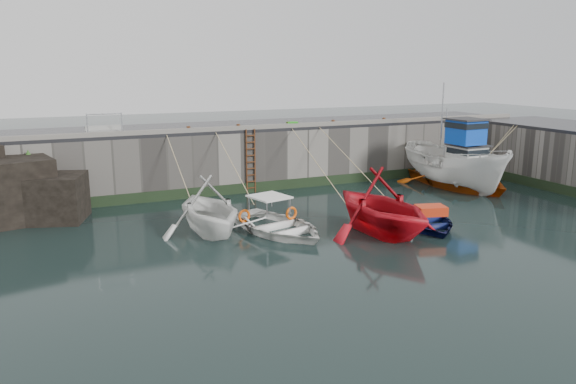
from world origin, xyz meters
name	(u,v)px	position (x,y,z in m)	size (l,w,h in m)	color
ground	(400,243)	(0.00, 0.00, 0.00)	(120.00, 120.00, 0.00)	black
quay_back	(268,154)	(0.00, 12.50, 1.50)	(30.00, 5.00, 3.00)	slate
road_back	(268,125)	(0.00, 12.50, 3.08)	(30.00, 5.00, 0.16)	black
kerb_back	(286,126)	(0.00, 10.15, 3.26)	(30.00, 0.30, 0.20)	slate
algae_back	(287,184)	(0.00, 9.96, 0.25)	(30.00, 0.08, 0.50)	black
algae_right	(575,192)	(11.96, 2.50, 0.25)	(0.08, 15.00, 0.50)	black
rock_outcrop	(7,191)	(-12.92, 9.11, 1.26)	(5.85, 4.24, 3.41)	black
ladder	(251,161)	(-2.00, 9.91, 1.59)	(0.51, 0.08, 3.20)	#3F1E0F
boat_near_white	(209,231)	(-5.85, 4.22, 0.00)	(4.05, 4.69, 2.47)	silver
boat_near_white_rope	(183,207)	(-5.85, 8.36, 0.00)	(0.04, 4.18, 3.10)	tan
boat_near_blue	(277,232)	(-3.47, 3.13, 0.00)	(3.48, 4.87, 1.01)	white
boat_near_blue_rope	(237,205)	(-3.47, 7.81, 0.00)	(0.04, 5.09, 3.10)	tan
boat_near_blacktrim	(380,233)	(0.06, 1.38, 0.00)	(4.59, 5.32, 2.81)	red
boat_near_blacktrim_rope	(314,201)	(0.06, 6.94, 0.00)	(0.04, 6.65, 3.10)	tan
boat_near_navy	(422,224)	(2.26, 1.68, 0.00)	(3.15, 4.42, 0.91)	#0A1244
boat_near_navy_rope	(353,196)	(2.26, 7.09, 0.00)	(0.04, 6.37, 3.10)	tan
boat_far_white	(456,167)	(8.04, 6.57, 1.15)	(2.98, 7.21, 5.74)	silver
boat_far_orange	(458,178)	(8.53, 6.85, 0.44)	(4.82, 6.70, 4.38)	#D7510B
fish_crate	(292,124)	(0.43, 10.30, 3.30)	(0.57, 0.35, 0.28)	#238F1A
railing	(104,129)	(-8.75, 11.25, 3.36)	(1.60, 1.05, 1.00)	#A5A8AD
bollard_a	(188,129)	(-5.00, 10.25, 3.30)	(0.18, 0.18, 0.28)	#3F1E0F
bollard_b	(238,127)	(-2.50, 10.25, 3.30)	(0.18, 0.18, 0.28)	#3F1E0F
bollard_c	(288,125)	(0.20, 10.25, 3.30)	(0.18, 0.18, 0.28)	#3F1E0F
bollard_d	(333,123)	(2.80, 10.25, 3.30)	(0.18, 0.18, 0.28)	#3F1E0F
bollard_e	(384,120)	(6.00, 10.25, 3.30)	(0.18, 0.18, 0.28)	#3F1E0F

